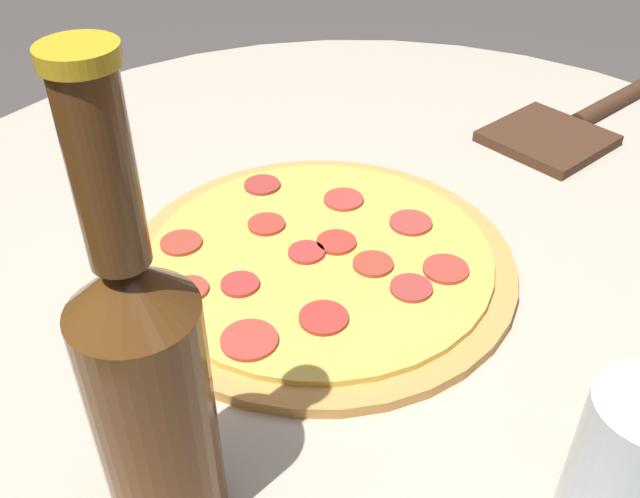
# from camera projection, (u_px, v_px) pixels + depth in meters

# --- Properties ---
(table) EXTENTS (1.01, 1.01, 0.75)m
(table) POSITION_uv_depth(u_px,v_px,m) (368.00, 376.00, 0.79)
(table) COLOR #B2A893
(table) RESTS_ON ground_plane
(pizza) EXTENTS (0.34, 0.34, 0.02)m
(pizza) POSITION_uv_depth(u_px,v_px,m) (320.00, 260.00, 0.63)
(pizza) COLOR #C68E47
(pizza) RESTS_ON table
(beer_bottle) EXTENTS (0.07, 0.07, 0.30)m
(beer_bottle) POSITION_uv_depth(u_px,v_px,m) (148.00, 382.00, 0.38)
(beer_bottle) COLOR #563314
(beer_bottle) RESTS_ON table
(pizza_paddle) EXTENTS (0.25, 0.24, 0.02)m
(pizza_paddle) POSITION_uv_depth(u_px,v_px,m) (569.00, 127.00, 0.84)
(pizza_paddle) COLOR #422819
(pizza_paddle) RESTS_ON table
(drinking_glass) EXTENTS (0.06, 0.06, 0.11)m
(drinking_glass) POSITION_uv_depth(u_px,v_px,m) (626.00, 470.00, 0.40)
(drinking_glass) COLOR silver
(drinking_glass) RESTS_ON table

